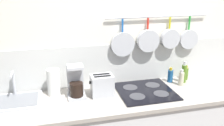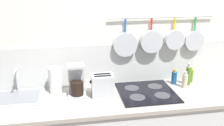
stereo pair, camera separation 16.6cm
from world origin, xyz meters
name	(u,v)px [view 2 (the right image)]	position (x,y,z in m)	size (l,w,h in m)	color
wall_back	(141,47)	(0.00, 0.35, 1.27)	(7.20, 0.14, 2.60)	silver
countertop	(150,96)	(0.00, 0.00, 0.88)	(2.98, 0.62, 0.03)	#A59E93
sink_basin	(16,96)	(-1.21, 0.13, 0.92)	(0.48, 0.35, 0.24)	#B7BABF
paper_towel_roll	(55,80)	(-0.86, 0.19, 1.03)	(0.12, 0.12, 0.25)	white
coffee_maker	(77,83)	(-0.67, 0.11, 1.02)	(0.16, 0.17, 0.30)	#B7BABF
toaster	(102,85)	(-0.44, 0.07, 1.00)	(0.22, 0.15, 0.20)	#B7BABF
cooktop	(147,92)	(-0.02, 0.04, 0.91)	(0.52, 0.52, 0.01)	black
bottle_sesame_oil	(174,77)	(0.32, 0.21, 0.97)	(0.05, 0.05, 0.16)	navy
bottle_vinegar	(185,81)	(0.39, 0.10, 0.97)	(0.05, 0.05, 0.17)	#BFB799
bottle_olive_oil	(188,75)	(0.45, 0.16, 1.00)	(0.05, 0.05, 0.23)	#4C721E
bottle_cooking_wine	(191,76)	(0.51, 0.23, 0.97)	(0.05, 0.05, 0.15)	#4C721E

